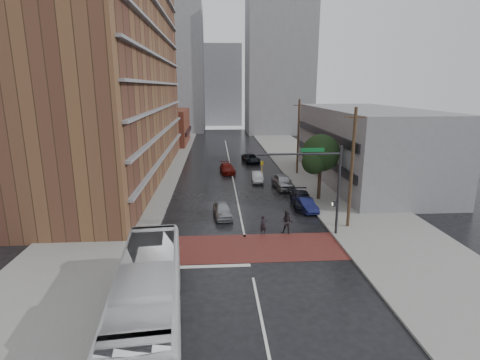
{
  "coord_description": "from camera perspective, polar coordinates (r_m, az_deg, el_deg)",
  "views": [
    {
      "loc": [
        -2.2,
        -24.92,
        11.49
      ],
      "look_at": [
        -0.07,
        7.14,
        3.5
      ],
      "focal_mm": 28.0,
      "sensor_mm": 36.0,
      "label": 1
    }
  ],
  "objects": [
    {
      "name": "storefront_west",
      "position": [
        79.93,
        -10.93,
        7.97
      ],
      "size": [
        8.0,
        16.0,
        7.0
      ],
      "primitive_type": "cube",
      "color": "brown",
      "rests_on": "ground"
    },
    {
      "name": "car_parked_near",
      "position": [
        36.26,
        9.96,
        -3.71
      ],
      "size": [
        1.9,
        3.9,
        1.23
      ],
      "primitive_type": "imported",
      "rotation": [
        0.0,
        0.0,
        0.17
      ],
      "color": "#121641",
      "rests_on": "ground"
    },
    {
      "name": "car_parked_mid",
      "position": [
        37.53,
        9.47,
        -2.96
      ],
      "size": [
        2.16,
        4.86,
        1.39
      ],
      "primitive_type": "imported",
      "rotation": [
        0.0,
        0.0,
        -0.05
      ],
      "color": "black",
      "rests_on": "ground"
    },
    {
      "name": "apartment_block",
      "position": [
        50.39,
        -18.08,
        16.16
      ],
      "size": [
        10.0,
        44.0,
        28.0
      ],
      "primitive_type": "cube",
      "color": "brown",
      "rests_on": "ground"
    },
    {
      "name": "street_tree",
      "position": [
        39.07,
        12.21,
        3.69
      ],
      "size": [
        4.2,
        4.1,
        6.9
      ],
      "color": "#332319",
      "rests_on": "ground"
    },
    {
      "name": "sidewalk_west",
      "position": [
        52.05,
        -14.0,
        0.87
      ],
      "size": [
        9.0,
        90.0,
        0.15
      ],
      "primitive_type": "cube",
      "color": "gray",
      "rests_on": "ground"
    },
    {
      "name": "sidewalk_east",
      "position": [
        53.01,
        11.27,
        1.25
      ],
      "size": [
        9.0,
        90.0,
        0.15
      ],
      "primitive_type": "cube",
      "color": "gray",
      "rests_on": "ground"
    },
    {
      "name": "utility_pole_near",
      "position": [
        31.59,
        16.67,
        1.77
      ],
      "size": [
        1.6,
        0.26,
        10.0
      ],
      "color": "#473321",
      "rests_on": "ground"
    },
    {
      "name": "distant_tower_west",
      "position": [
        103.69,
        -10.77,
        16.22
      ],
      "size": [
        18.0,
        16.0,
        32.0
      ],
      "primitive_type": "cube",
      "color": "gray",
      "rests_on": "ground"
    },
    {
      "name": "pedestrian_a",
      "position": [
        30.13,
        3.59,
        -6.86
      ],
      "size": [
        0.66,
        0.51,
        1.59
      ],
      "primitive_type": "imported",
      "rotation": [
        0.0,
        0.0,
        0.26
      ],
      "color": "black",
      "rests_on": "ground"
    },
    {
      "name": "distant_tower_east",
      "position": [
        98.48,
        5.96,
        17.68
      ],
      "size": [
        16.0,
        14.0,
        36.0
      ],
      "primitive_type": "cube",
      "color": "gray",
      "rests_on": "ground"
    },
    {
      "name": "building_east",
      "position": [
        49.16,
        18.68,
        5.05
      ],
      "size": [
        11.0,
        26.0,
        9.0
      ],
      "primitive_type": "cube",
      "color": "gray",
      "rests_on": "ground"
    },
    {
      "name": "car_parked_far",
      "position": [
        43.81,
        6.54,
        -0.23
      ],
      "size": [
        2.35,
        4.93,
        1.63
      ],
      "primitive_type": "imported",
      "rotation": [
        0.0,
        0.0,
        0.09
      ],
      "color": "#9B9CA2",
      "rests_on": "ground"
    },
    {
      "name": "signal_mast",
      "position": [
        29.37,
        12.21,
        0.34
      ],
      "size": [
        6.5,
        0.3,
        7.2
      ],
      "color": "#2D2D33",
      "rests_on": "ground"
    },
    {
      "name": "pedestrian_b",
      "position": [
        30.37,
        7.21,
        -6.43
      ],
      "size": [
        1.15,
        1.05,
        1.93
      ],
      "primitive_type": "imported",
      "rotation": [
        0.0,
        0.0,
        -0.42
      ],
      "color": "black",
      "rests_on": "ground"
    },
    {
      "name": "car_travel_b",
      "position": [
        46.6,
        2.65,
        0.48
      ],
      "size": [
        1.53,
        3.93,
        1.28
      ],
      "primitive_type": "imported",
      "rotation": [
        0.0,
        0.0,
        -0.05
      ],
      "color": "#B1B4BA",
      "rests_on": "ground"
    },
    {
      "name": "car_travel_c",
      "position": [
        51.51,
        -1.95,
        1.79
      ],
      "size": [
        2.27,
        4.57,
        1.28
      ],
      "primitive_type": "imported",
      "rotation": [
        0.0,
        0.0,
        0.11
      ],
      "color": "maroon",
      "rests_on": "ground"
    },
    {
      "name": "distant_tower_center",
      "position": [
        119.94,
        -2.84,
        14.19
      ],
      "size": [
        12.0,
        10.0,
        24.0
      ],
      "primitive_type": "cube",
      "color": "gray",
      "rests_on": "ground"
    },
    {
      "name": "utility_pole_far",
      "position": [
        50.54,
        8.86,
        6.58
      ],
      "size": [
        1.6,
        0.26,
        10.0
      ],
      "color": "#473321",
      "rests_on": "ground"
    },
    {
      "name": "ground",
      "position": [
        27.53,
        1.15,
        -10.71
      ],
      "size": [
        160.0,
        160.0,
        0.0
      ],
      "primitive_type": "plane",
      "color": "black",
      "rests_on": "ground"
    },
    {
      "name": "crosswalk",
      "position": [
        27.98,
        1.06,
        -10.26
      ],
      "size": [
        14.0,
        5.0,
        0.02
      ],
      "primitive_type": "cube",
      "color": "maroon",
      "rests_on": "ground"
    },
    {
      "name": "transit_bus",
      "position": [
        19.15,
        -13.79,
        -17.08
      ],
      "size": [
        4.09,
        12.72,
        3.48
      ],
      "primitive_type": "imported",
      "rotation": [
        0.0,
        0.0,
        0.09
      ],
      "color": "silver",
      "rests_on": "ground"
    },
    {
      "name": "car_travel_a",
      "position": [
        34.0,
        -2.67,
        -4.63
      ],
      "size": [
        1.92,
        4.0,
        1.32
      ],
      "primitive_type": "imported",
      "rotation": [
        0.0,
        0.0,
        0.09
      ],
      "color": "#A6AAAE",
      "rests_on": "ground"
    },
    {
      "name": "suv_travel",
      "position": [
        58.59,
        1.67,
        3.31
      ],
      "size": [
        2.87,
        5.04,
        1.33
      ],
      "primitive_type": "imported",
      "rotation": [
        0.0,
        0.0,
        0.15
      ],
      "color": "black",
      "rests_on": "ground"
    }
  ]
}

